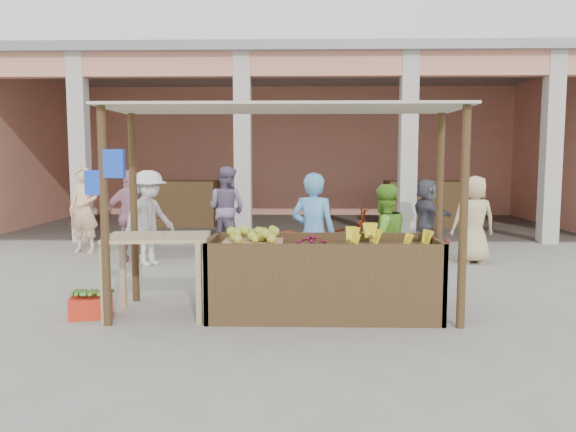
{
  "coord_description": "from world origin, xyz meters",
  "views": [
    {
      "loc": [
        0.25,
        -6.34,
        1.81
      ],
      "look_at": [
        0.07,
        1.2,
        1.03
      ],
      "focal_mm": 35.0,
      "sensor_mm": 36.0,
      "label": 1
    }
  ],
  "objects_px": {
    "red_crate": "(91,307)",
    "side_table": "(158,248)",
    "motorcycle": "(329,239)",
    "vendor_green": "(383,237)",
    "vendor_blue": "(314,231)",
    "fruit_stall": "(323,281)"
  },
  "relations": [
    {
      "from": "red_crate",
      "to": "vendor_blue",
      "type": "height_order",
      "value": "vendor_blue"
    },
    {
      "from": "fruit_stall",
      "to": "red_crate",
      "type": "distance_m",
      "value": 2.67
    },
    {
      "from": "fruit_stall",
      "to": "side_table",
      "type": "xyz_separation_m",
      "value": [
        -1.89,
        -0.03,
        0.39
      ]
    },
    {
      "from": "side_table",
      "to": "vendor_blue",
      "type": "xyz_separation_m",
      "value": [
        1.8,
        0.92,
        0.08
      ]
    },
    {
      "from": "vendor_green",
      "to": "motorcycle",
      "type": "xyz_separation_m",
      "value": [
        -0.63,
        1.46,
        -0.23
      ]
    },
    {
      "from": "side_table",
      "to": "vendor_blue",
      "type": "height_order",
      "value": "vendor_blue"
    },
    {
      "from": "vendor_blue",
      "to": "fruit_stall",
      "type": "bearing_deg",
      "value": 114.23
    },
    {
      "from": "side_table",
      "to": "motorcycle",
      "type": "distance_m",
      "value": 3.23
    },
    {
      "from": "red_crate",
      "to": "motorcycle",
      "type": "relative_size",
      "value": 0.22
    },
    {
      "from": "side_table",
      "to": "motorcycle",
      "type": "xyz_separation_m",
      "value": [
        2.08,
        2.46,
        -0.25
      ]
    },
    {
      "from": "red_crate",
      "to": "side_table",
      "type": "bearing_deg",
      "value": -6.68
    },
    {
      "from": "fruit_stall",
      "to": "vendor_green",
      "type": "distance_m",
      "value": 1.32
    },
    {
      "from": "motorcycle",
      "to": "red_crate",
      "type": "bearing_deg",
      "value": 129.88
    },
    {
      "from": "motorcycle",
      "to": "vendor_blue",
      "type": "bearing_deg",
      "value": 167.42
    },
    {
      "from": "vendor_blue",
      "to": "motorcycle",
      "type": "height_order",
      "value": "vendor_blue"
    },
    {
      "from": "red_crate",
      "to": "motorcycle",
      "type": "xyz_separation_m",
      "value": [
        2.84,
        2.57,
        0.42
      ]
    },
    {
      "from": "vendor_green",
      "to": "motorcycle",
      "type": "bearing_deg",
      "value": -89.42
    },
    {
      "from": "red_crate",
      "to": "vendor_green",
      "type": "bearing_deg",
      "value": 2.98
    },
    {
      "from": "vendor_blue",
      "to": "vendor_green",
      "type": "distance_m",
      "value": 0.92
    },
    {
      "from": "side_table",
      "to": "red_crate",
      "type": "distance_m",
      "value": 1.02
    },
    {
      "from": "red_crate",
      "to": "vendor_blue",
      "type": "relative_size",
      "value": 0.26
    },
    {
      "from": "fruit_stall",
      "to": "motorcycle",
      "type": "relative_size",
      "value": 1.26
    }
  ]
}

